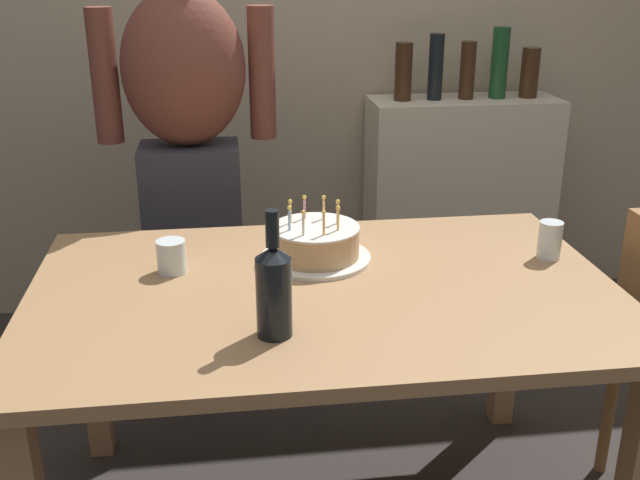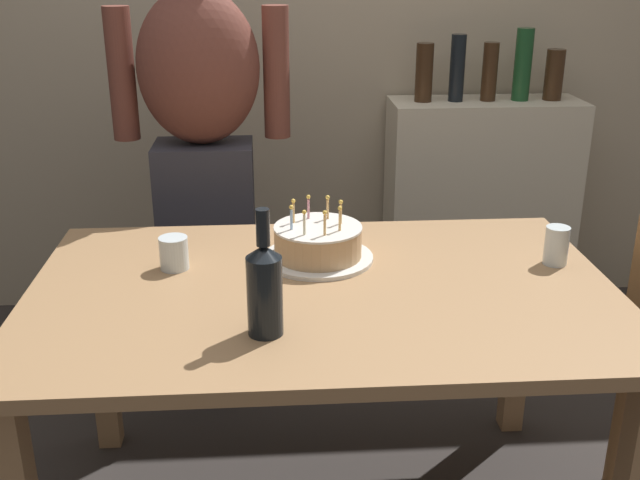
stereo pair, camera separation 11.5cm
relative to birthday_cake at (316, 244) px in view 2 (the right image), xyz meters
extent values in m
cube|color=tan|center=(0.00, 1.37, 0.51)|extent=(5.20, 0.10, 2.60)
cube|color=#A37A51|center=(0.00, -0.18, -0.06)|extent=(1.50, 0.96, 0.03)
cube|color=#A37A51|center=(-0.68, 0.23, -0.43)|extent=(0.07, 0.07, 0.70)
cube|color=#A37A51|center=(0.68, 0.23, -0.43)|extent=(0.07, 0.07, 0.70)
cylinder|color=white|center=(0.00, 0.00, -0.04)|extent=(0.31, 0.31, 0.01)
cylinder|color=tan|center=(0.00, 0.00, 0.01)|extent=(0.24, 0.24, 0.08)
cylinder|color=silver|center=(0.00, 0.00, 0.05)|extent=(0.24, 0.24, 0.01)
cylinder|color=#EAB266|center=(0.06, -0.04, 0.08)|extent=(0.01, 0.01, 0.06)
sphere|color=#F9C64C|center=(0.06, -0.04, 0.11)|extent=(0.01, 0.01, 0.01)
cylinder|color=#EAB266|center=(0.07, 0.02, 0.08)|extent=(0.01, 0.01, 0.06)
sphere|color=#F9C64C|center=(0.07, 0.02, 0.11)|extent=(0.01, 0.01, 0.01)
cylinder|color=#EAB266|center=(0.04, 0.06, 0.08)|extent=(0.01, 0.01, 0.06)
sphere|color=#F9C64C|center=(0.04, 0.06, 0.11)|extent=(0.01, 0.01, 0.01)
cylinder|color=pink|center=(-0.02, 0.07, 0.08)|extent=(0.01, 0.01, 0.06)
sphere|color=#F9C64C|center=(-0.02, 0.07, 0.11)|extent=(0.01, 0.01, 0.01)
cylinder|color=#EAB266|center=(-0.06, 0.04, 0.08)|extent=(0.01, 0.01, 0.06)
sphere|color=#F9C64C|center=(-0.06, 0.04, 0.11)|extent=(0.01, 0.01, 0.01)
cylinder|color=#93B7DB|center=(-0.07, -0.02, 0.08)|extent=(0.01, 0.01, 0.06)
sphere|color=#F9C64C|center=(-0.07, -0.02, 0.11)|extent=(0.01, 0.01, 0.01)
cylinder|color=beige|center=(-0.04, -0.06, 0.08)|extent=(0.01, 0.01, 0.06)
sphere|color=#F9C64C|center=(-0.04, -0.06, 0.11)|extent=(0.01, 0.01, 0.01)
cylinder|color=#EAB266|center=(0.02, -0.07, 0.08)|extent=(0.01, 0.01, 0.06)
sphere|color=#F9C64C|center=(0.02, -0.07, 0.11)|extent=(0.01, 0.01, 0.01)
cylinder|color=silver|center=(0.65, -0.07, 0.01)|extent=(0.06, 0.06, 0.11)
cylinder|color=silver|center=(-0.39, -0.03, 0.00)|extent=(0.08, 0.08, 0.09)
cylinder|color=black|center=(-0.14, -0.42, 0.05)|extent=(0.08, 0.08, 0.18)
cone|color=black|center=(-0.14, -0.42, 0.15)|extent=(0.08, 0.08, 0.03)
cylinder|color=black|center=(-0.14, -0.42, 0.21)|extent=(0.03, 0.03, 0.08)
cube|color=#33333D|center=(-0.35, 0.64, -0.33)|extent=(0.34, 0.23, 0.92)
ellipsoid|color=brown|center=(-0.35, 0.64, 0.39)|extent=(0.41, 0.27, 0.52)
cylinder|color=brown|center=(-0.09, 0.67, 0.37)|extent=(0.09, 0.09, 0.44)
cylinder|color=brown|center=(-0.61, 0.67, 0.37)|extent=(0.09, 0.09, 0.44)
cylinder|color=olive|center=(0.91, -0.08, -0.56)|extent=(0.04, 0.04, 0.45)
cube|color=beige|center=(0.79, 1.15, -0.31)|extent=(0.80, 0.30, 0.96)
cylinder|color=#382314|center=(0.52, 1.15, 0.29)|extent=(0.07, 0.07, 0.24)
cylinder|color=black|center=(0.65, 1.15, 0.31)|extent=(0.06, 0.06, 0.27)
cylinder|color=#382314|center=(0.79, 1.15, 0.29)|extent=(0.06, 0.06, 0.24)
cylinder|color=#194723|center=(0.93, 1.15, 0.32)|extent=(0.07, 0.07, 0.29)
cylinder|color=#382314|center=(1.06, 1.15, 0.28)|extent=(0.08, 0.08, 0.21)
camera|label=1|loc=(-0.24, -1.91, 0.75)|focal=42.14mm
camera|label=2|loc=(-0.12, -1.92, 0.75)|focal=42.14mm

